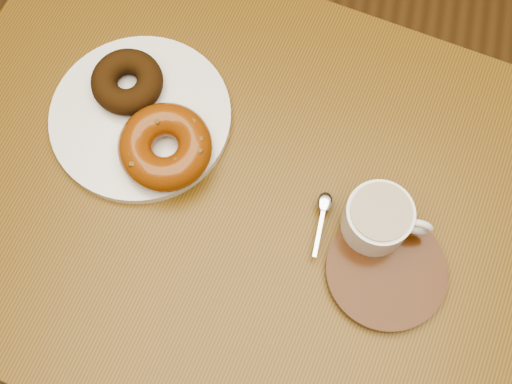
% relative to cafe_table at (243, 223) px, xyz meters
% --- Properties ---
extents(ground, '(6.00, 6.00, 0.00)m').
position_rel_cafe_table_xyz_m(ground, '(0.10, 0.02, -0.68)').
color(ground, brown).
rests_on(ground, ground).
extents(cafe_table, '(0.97, 0.80, 0.81)m').
position_rel_cafe_table_xyz_m(cafe_table, '(0.00, 0.00, 0.00)').
color(cafe_table, brown).
rests_on(cafe_table, ground).
extents(donut_plate, '(0.25, 0.25, 0.01)m').
position_rel_cafe_table_xyz_m(donut_plate, '(-0.16, 0.08, 0.14)').
color(donut_plate, white).
rests_on(donut_plate, cafe_table).
extents(donut_cinnamon, '(0.13, 0.13, 0.04)m').
position_rel_cafe_table_xyz_m(donut_cinnamon, '(-0.18, 0.11, 0.16)').
color(donut_cinnamon, black).
rests_on(donut_cinnamon, donut_plate).
extents(donut_caramel, '(0.15, 0.15, 0.04)m').
position_rel_cafe_table_xyz_m(donut_caramel, '(-0.10, 0.03, 0.17)').
color(donut_caramel, brown).
rests_on(donut_caramel, donut_plate).
extents(saucer, '(0.15, 0.15, 0.02)m').
position_rel_cafe_table_xyz_m(saucer, '(0.20, -0.07, 0.14)').
color(saucer, '#391A07').
rests_on(saucer, cafe_table).
extents(coffee_cup, '(0.11, 0.08, 0.06)m').
position_rel_cafe_table_xyz_m(coffee_cup, '(0.17, -0.01, 0.17)').
color(coffee_cup, white).
rests_on(coffee_cup, saucer).
extents(teaspoon, '(0.02, 0.09, 0.01)m').
position_rel_cafe_table_xyz_m(teaspoon, '(0.11, -0.00, 0.15)').
color(teaspoon, silver).
rests_on(teaspoon, saucer).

